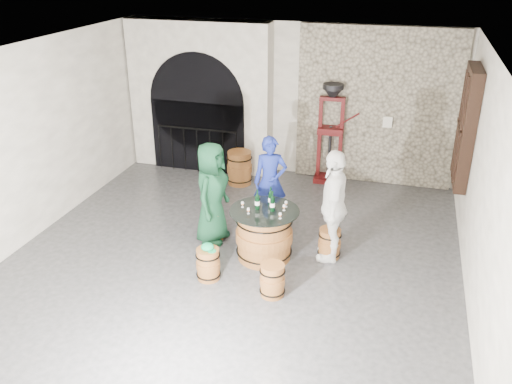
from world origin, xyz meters
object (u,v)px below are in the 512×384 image
(barrel_stool_near_left, at_px, (208,264))
(barrel_stool_near_right, at_px, (272,280))
(person_blue, at_px, (270,181))
(wine_bottle_left, at_px, (257,201))
(barrel_stool_left, at_px, (213,226))
(barrel_table, at_px, (264,234))
(person_green, at_px, (212,193))
(person_white, at_px, (333,206))
(corking_press, at_px, (331,126))
(side_barrel, at_px, (240,168))
(wine_bottle_center, at_px, (272,203))
(wine_bottle_right, at_px, (271,198))
(barrel_stool_right, at_px, (329,243))
(barrel_stool_far, at_px, (269,214))

(barrel_stool_near_left, bearing_deg, barrel_stool_near_right, -8.11)
(person_blue, height_order, wine_bottle_left, person_blue)
(barrel_stool_left, bearing_deg, barrel_table, -18.76)
(barrel_table, relative_size, person_green, 0.63)
(person_white, bearing_deg, corking_press, -174.35)
(barrel_stool_left, relative_size, side_barrel, 0.71)
(wine_bottle_left, bearing_deg, person_white, 13.72)
(person_green, distance_m, person_blue, 1.15)
(wine_bottle_center, bearing_deg, side_barrel, 117.33)
(wine_bottle_right, distance_m, side_barrel, 2.92)
(person_blue, bearing_deg, person_green, -149.68)
(person_white, bearing_deg, barrel_stool_left, -95.22)
(person_green, bearing_deg, barrel_stool_near_right, -130.20)
(wine_bottle_left, relative_size, side_barrel, 0.46)
(barrel_table, bearing_deg, barrel_stool_near_left, -127.95)
(barrel_stool_right, xyz_separation_m, barrel_stool_near_right, (-0.61, -1.26, 0.00))
(barrel_table, bearing_deg, person_blue, 100.42)
(barrel_table, distance_m, barrel_stool_left, 1.05)
(barrel_stool_near_right, xyz_separation_m, person_green, (-1.37, 1.30, 0.61))
(wine_bottle_right, bearing_deg, barrel_stool_left, 171.96)
(barrel_table, height_order, barrel_stool_near_right, barrel_table)
(barrel_stool_left, distance_m, person_blue, 1.28)
(barrel_stool_near_right, height_order, person_blue, person_blue)
(person_green, xyz_separation_m, person_blue, (0.77, 0.86, -0.06))
(wine_bottle_left, relative_size, wine_bottle_right, 1.00)
(barrel_stool_far, bearing_deg, person_white, -30.87)
(barrel_table, distance_m, barrel_stool_right, 1.05)
(barrel_stool_far, bearing_deg, wine_bottle_center, -72.89)
(barrel_stool_near_left, bearing_deg, wine_bottle_right, 55.64)
(barrel_stool_right, distance_m, corking_press, 3.27)
(person_white, relative_size, wine_bottle_left, 5.60)
(barrel_stool_far, distance_m, side_barrel, 2.02)
(barrel_stool_far, xyz_separation_m, barrel_stool_near_left, (-0.45, -1.84, 0.00))
(wine_bottle_left, xyz_separation_m, side_barrel, (-1.15, 2.70, -0.62))
(barrel_stool_near_right, relative_size, person_blue, 0.31)
(person_white, relative_size, wine_bottle_center, 5.60)
(person_blue, relative_size, side_barrel, 2.28)
(barrel_table, xyz_separation_m, barrel_stool_far, (-0.19, 1.02, -0.17))
(barrel_stool_left, relative_size, barrel_stool_near_left, 1.00)
(barrel_table, bearing_deg, person_green, 161.24)
(barrel_stool_near_left, distance_m, side_barrel, 3.60)
(barrel_stool_far, relative_size, barrel_stool_right, 1.00)
(person_green, xyz_separation_m, wine_bottle_right, (1.04, -0.15, 0.11))
(wine_bottle_center, relative_size, wine_bottle_right, 1.00)
(barrel_stool_left, bearing_deg, person_green, 161.24)
(barrel_stool_near_right, bearing_deg, barrel_stool_left, 136.48)
(barrel_stool_near_left, relative_size, side_barrel, 0.71)
(person_blue, bearing_deg, wine_bottle_left, -102.97)
(barrel_stool_left, height_order, wine_bottle_left, wine_bottle_left)
(person_green, relative_size, side_barrel, 2.44)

